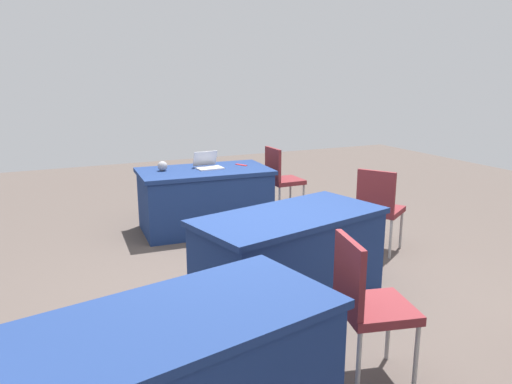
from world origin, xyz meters
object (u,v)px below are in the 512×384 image
object	(u,v)px
table_foreground	(205,199)
laptop_silver	(208,165)
chair_tucked_right	(281,176)
chair_aisle	(367,300)
yarn_ball	(163,166)
chair_near_front	(379,205)
table_mid_left	(289,256)
scissors_red	(241,165)
table_back_left	(177,383)

from	to	relation	value
table_foreground	laptop_silver	world-z (taller)	laptop_silver
table_foreground	chair_tucked_right	size ratio (longest dim) A/B	1.76
chair_tucked_right	chair_aisle	bearing A→B (deg)	-19.96
chair_tucked_right	table_foreground	bearing A→B (deg)	-80.95
chair_tucked_right	yarn_ball	world-z (taller)	chair_tucked_right
chair_near_front	chair_aisle	bearing A→B (deg)	-72.81
table_mid_left	laptop_silver	distance (m)	2.30
chair_tucked_right	chair_aisle	xyz separation A→B (m)	(1.32, 3.66, 0.02)
chair_near_front	scissors_red	size ratio (longest dim) A/B	5.26
chair_near_front	chair_tucked_right	bearing A→B (deg)	156.17
table_mid_left	table_foreground	bearing A→B (deg)	-89.72
laptop_silver	chair_near_front	bearing A→B (deg)	127.05
chair_tucked_right	laptop_silver	size ratio (longest dim) A/B	2.88
table_foreground	scissors_red	distance (m)	0.66
table_back_left	scissors_red	bearing A→B (deg)	-118.00
chair_tucked_right	laptop_silver	xyz separation A→B (m)	(1.12, 0.14, 0.27)
laptop_silver	scissors_red	xyz separation A→B (m)	(-0.46, -0.01, -0.04)
chair_near_front	yarn_ball	world-z (taller)	chair_near_front
table_mid_left	chair_tucked_right	bearing A→B (deg)	-116.17
chair_near_front	chair_aisle	world-z (taller)	chair_aisle
table_mid_left	yarn_ball	bearing A→B (deg)	-77.71
chair_aisle	yarn_ball	distance (m)	3.62
chair_near_front	laptop_silver	bearing A→B (deg)	-172.41
chair_near_front	yarn_ball	size ratio (longest dim) A/B	7.93
table_foreground	table_mid_left	world-z (taller)	same
table_mid_left	table_back_left	bearing A→B (deg)	43.84
table_mid_left	table_back_left	distance (m)	1.94
chair_aisle	scissors_red	bearing A→B (deg)	-176.94
table_mid_left	chair_tucked_right	xyz separation A→B (m)	(-1.18, -2.40, 0.16)
table_mid_left	scissors_red	xyz separation A→B (m)	(-0.52, -2.27, 0.39)
yarn_ball	laptop_silver	bearing A→B (deg)	172.92
table_foreground	chair_tucked_right	xyz separation A→B (m)	(-1.19, -0.19, 0.16)
table_back_left	yarn_ball	xyz separation A→B (m)	(-0.89, -3.68, 0.45)
table_mid_left	chair_near_front	size ratio (longest dim) A/B	1.92
yarn_ball	chair_aisle	bearing A→B (deg)	95.81
yarn_ball	scissors_red	world-z (taller)	yarn_ball
chair_near_front	laptop_silver	world-z (taller)	laptop_silver
chair_near_front	chair_tucked_right	world-z (taller)	chair_tucked_right
table_foreground	chair_near_front	xyz separation A→B (m)	(-1.46, 1.60, 0.15)
chair_aisle	yarn_ball	world-z (taller)	chair_aisle
table_back_left	chair_near_front	bearing A→B (deg)	-145.60
yarn_ball	scissors_red	xyz separation A→B (m)	(-1.03, 0.06, -0.06)
chair_near_front	chair_aisle	xyz separation A→B (m)	(1.59, 1.87, 0.03)
table_back_left	chair_near_front	xyz separation A→B (m)	(-2.85, -1.95, 0.15)
table_back_left	chair_near_front	distance (m)	3.46
scissors_red	table_foreground	bearing A→B (deg)	-109.43
laptop_silver	yarn_ball	bearing A→B (deg)	-10.00
table_mid_left	yarn_ball	distance (m)	2.43
chair_aisle	table_mid_left	bearing A→B (deg)	-172.74
table_mid_left	chair_aisle	world-z (taller)	chair_aisle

